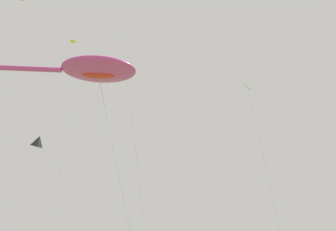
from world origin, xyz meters
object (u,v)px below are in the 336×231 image
Objects in this scene: big_show_kite at (95,70)px; small_kite_delta_white at (38,141)px; small_kite_tiny_distant at (72,54)px; small_kite_box_yellow at (250,99)px.

big_show_kite is 14.89m from small_kite_delta_white.
small_kite_delta_white is (4.05, 14.31, -0.77)m from big_show_kite.
small_kite_delta_white is 0.51× the size of small_kite_tiny_distant.
big_show_kite is 0.77× the size of small_kite_box_yellow.
big_show_kite reaches higher than small_kite_delta_white.
small_kite_tiny_distant is at bearing 177.56° from small_kite_box_yellow.
small_kite_box_yellow is (14.22, -3.38, 2.11)m from big_show_kite.
big_show_kite is at bearing -138.64° from small_kite_box_yellow.
small_kite_box_yellow is (9.55, -14.79, -6.17)m from small_kite_tiny_distant.
small_kite_delta_white is at bearing 141.92° from small_kite_tiny_distant.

